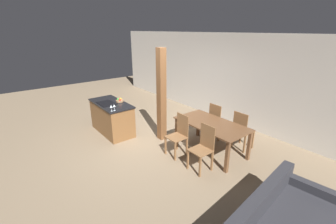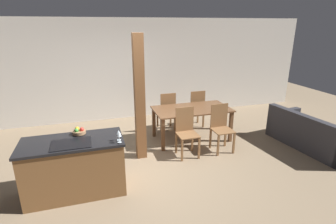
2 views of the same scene
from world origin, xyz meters
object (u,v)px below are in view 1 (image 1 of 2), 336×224
object	(u,v)px
fruit_bowl	(120,100)
dining_chair_near_right	(203,147)
dining_table	(211,127)
dining_chair_far_right	(242,130)
dining_chair_far_left	(217,120)
wine_glass_middle	(114,106)
kitchen_island	(112,117)
timber_post	(161,96)
wine_glass_near	(111,107)
dining_chair_near_left	(179,134)

from	to	relation	value
fruit_bowl	dining_chair_near_right	bearing A→B (deg)	9.60
dining_table	dining_chair_far_right	world-z (taller)	dining_chair_far_right
fruit_bowl	dining_chair_far_left	xyz separation A→B (m)	(1.99, 1.82, -0.42)
wine_glass_middle	dining_chair_far_right	size ratio (longest dim) A/B	0.16
kitchen_island	dining_chair_far_right	distance (m)	3.52
wine_glass_middle	timber_post	world-z (taller)	timber_post
fruit_bowl	dining_chair_far_left	distance (m)	2.73
fruit_bowl	dining_table	distance (m)	2.65
wine_glass_near	timber_post	distance (m)	1.28
dining_chair_near_right	timber_post	world-z (taller)	timber_post
dining_table	dining_chair_near_right	world-z (taller)	dining_chair_near_right
kitchen_island	fruit_bowl	size ratio (longest dim) A/B	7.23
dining_chair_far_left	timber_post	size ratio (longest dim) A/B	0.41
dining_chair_far_left	timber_post	world-z (taller)	timber_post
dining_chair_far_left	fruit_bowl	bearing A→B (deg)	42.40
dining_chair_near_right	timber_post	bearing A→B (deg)	174.13
dining_chair_near_left	dining_chair_far_left	xyz separation A→B (m)	(0.00, 1.35, 0.00)
dining_chair_far_right	dining_chair_near_right	bearing A→B (deg)	90.00
dining_chair_far_left	kitchen_island	bearing A→B (deg)	44.26
kitchen_island	wine_glass_middle	distance (m)	0.91
wine_glass_near	dining_chair_far_left	size ratio (longest dim) A/B	0.16
wine_glass_middle	dining_chair_near_right	bearing A→B (deg)	22.27
kitchen_island	wine_glass_near	size ratio (longest dim) A/B	9.34
kitchen_island	fruit_bowl	bearing A→B (deg)	65.01
dining_chair_near_left	wine_glass_middle	bearing A→B (deg)	-147.74
wine_glass_near	dining_chair_near_right	world-z (taller)	wine_glass_near
dining_chair_near_right	dining_chair_far_left	distance (m)	1.55
wine_glass_middle	dining_chair_far_right	world-z (taller)	wine_glass_middle
dining_table	kitchen_island	bearing A→B (deg)	-151.14
kitchen_island	timber_post	xyz separation A→B (m)	(1.21, 0.86, 0.75)
dining_chair_near_right	timber_post	size ratio (longest dim) A/B	0.41
wine_glass_near	dining_chair_near_right	distance (m)	2.45
dining_chair_near_right	dining_chair_far_left	bearing A→B (deg)	119.62
dining_chair_far_right	timber_post	xyz separation A→B (m)	(-1.66, -1.18, 0.69)
fruit_bowl	dining_chair_near_right	world-z (taller)	fruit_bowl
dining_chair_far_left	dining_chair_far_right	size ratio (longest dim) A/B	1.00
dining_chair_near_left	dining_chair_near_right	distance (m)	0.77
wine_glass_middle	dining_table	world-z (taller)	wine_glass_middle
wine_glass_near	timber_post	size ratio (longest dim) A/B	0.07
fruit_bowl	dining_chair_near_left	bearing A→B (deg)	13.19
wine_glass_near	wine_glass_middle	distance (m)	0.08
dining_chair_far_right	fruit_bowl	bearing A→B (deg)	33.38
timber_post	kitchen_island	bearing A→B (deg)	-144.46
fruit_bowl	dining_chair_far_left	bearing A→B (deg)	42.40
dining_chair_near_left	wine_glass_near	bearing A→B (deg)	-145.49
dining_chair_near_left	timber_post	bearing A→B (deg)	169.14
kitchen_island	dining_chair_near_left	bearing A→B (deg)	18.25
wine_glass_near	wine_glass_middle	xyz separation A→B (m)	(0.00, 0.08, 0.00)
wine_glass_middle	dining_chair_far_left	bearing A→B (deg)	57.72
timber_post	wine_glass_middle	bearing A→B (deg)	-116.45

